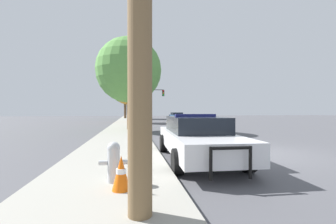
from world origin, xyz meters
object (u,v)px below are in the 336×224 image
Objects in this scene: tree_sidewalk_far at (125,88)px; car_background_oncoming at (177,116)px; police_car at (197,137)px; car_background_distant at (142,114)px; fire_hydrant at (114,160)px; tree_sidewalk_mid at (129,88)px; traffic_light at (147,97)px; traffic_cone at (121,173)px; tree_sidewalk_near at (129,70)px.

car_background_oncoming is at bearing -41.07° from tree_sidewalk_far.
police_car is 1.28× the size of car_background_distant.
fire_hydrant is 0.18× the size of car_background_oncoming.
tree_sidewalk_mid is at bearing -86.23° from tree_sidewalk_far.
tree_sidewalk_far reaches higher than traffic_light.
tree_sidewalk_far is (-3.23, 34.56, 4.92)m from police_car.
tree_sidewalk_far is at bearing 109.18° from traffic_light.
traffic_light is 7.12× the size of traffic_cone.
tree_sidewalk_mid is at bearing 89.85° from fire_hydrant.
tree_sidewalk_mid reaches higher than traffic_cone.
traffic_cone is at bearing -94.86° from traffic_light.
traffic_cone is (0.01, -13.08, -4.17)m from tree_sidewalk_near.
traffic_light is at bearing 85.14° from traffic_cone.
car_background_oncoming is 10.13m from tree_sidewalk_mid.
car_background_distant is at bearing -76.78° from car_background_oncoming.
tree_sidewalk_near is at bearing -87.74° from tree_sidewalk_far.
car_background_oncoming is (4.82, 2.47, -2.72)m from traffic_light.
tree_sidewalk_far is at bearing 91.24° from fire_hydrant.
traffic_cone is (0.11, -24.27, -3.93)m from tree_sidewalk_mid.
tree_sidewalk_far reaches higher than police_car.
car_background_oncoming is (7.35, 29.74, 0.11)m from fire_hydrant.
traffic_light is at bearing 80.83° from tree_sidewalk_near.
fire_hydrant is 48.40m from car_background_distant.
police_car is 0.75× the size of tree_sidewalk_near.
car_background_distant is at bearing 85.93° from tree_sidewalk_near.
tree_sidewalk_near reaches higher than traffic_light.
car_background_oncoming is at bearing 67.26° from tree_sidewalk_near.
car_background_distant is (0.17, 21.06, -2.70)m from traffic_light.
traffic_cone is at bearing -95.17° from car_background_distant.
car_background_oncoming reaches higher than fire_hydrant.
traffic_cone is at bearing 75.82° from car_background_oncoming.
police_car is 11.22m from tree_sidewalk_near.
tree_sidewalk_far is at bearing 93.77° from tree_sidewalk_mid.
tree_sidewalk_mid is (-0.10, 11.19, -0.24)m from tree_sidewalk_near.
police_car is at bearing -92.54° from car_background_distant.
police_car is 3.34m from fire_hydrant.
car_background_distant is at bearing 83.87° from tree_sidewalk_mid.
car_background_oncoming is 0.54× the size of tree_sidewalk_far.
fire_hydrant is 30.63m from car_background_oncoming.
traffic_light is 1.11× the size of car_background_distant.
traffic_light is 14.93m from tree_sidewalk_near.
tree_sidewalk_near is (0.96, -24.27, -1.03)m from tree_sidewalk_far.
tree_sidewalk_near is (0.16, 12.57, 4.05)m from fire_hydrant.
car_background_oncoming is at bearing 27.17° from traffic_light.
car_background_distant is 24.98m from tree_sidewalk_mid.
tree_sidewalk_near is 1.08× the size of tree_sidewalk_mid.
tree_sidewalk_near is at bearing -99.17° from traffic_light.
fire_hydrant is 13.20m from tree_sidewalk_near.
car_background_oncoming reaches higher than traffic_cone.
traffic_light is 4.40m from tree_sidewalk_mid.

